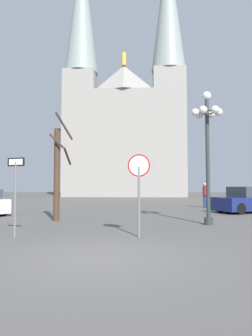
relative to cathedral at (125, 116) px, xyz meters
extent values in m
plane|color=#514F4C|center=(1.70, -36.36, -11.85)|extent=(120.00, 120.00, 0.00)
cube|color=gray|center=(0.00, 1.23, -4.48)|extent=(16.99, 10.96, 14.74)
pyramid|color=gray|center=(-0.01, -3.23, 4.64)|extent=(5.94, 2.02, 3.50)
cylinder|color=gold|center=(-0.01, -3.23, 7.29)|extent=(0.70, 0.70, 1.80)
cube|color=gray|center=(-6.30, -2.02, -3.00)|extent=(4.40, 4.40, 17.69)
cone|color=gray|center=(-6.30, -2.02, 15.55)|extent=(4.82, 4.82, 19.42)
cube|color=gray|center=(6.28, -2.05, -3.00)|extent=(4.40, 4.40, 17.69)
cone|color=gray|center=(6.28, -2.05, 15.55)|extent=(4.82, 4.82, 19.42)
cylinder|color=slate|center=(2.62, -33.69, -10.74)|extent=(0.08, 0.08, 2.22)
cylinder|color=red|center=(2.62, -33.69, -9.59)|extent=(0.72, 0.15, 0.72)
cylinder|color=white|center=(2.62, -33.71, -9.59)|extent=(0.63, 0.10, 0.64)
cylinder|color=slate|center=(-1.25, -34.06, -10.67)|extent=(0.07, 0.07, 2.36)
cube|color=black|center=(-1.25, -34.06, -9.48)|extent=(0.62, 0.21, 0.27)
cube|color=white|center=(-1.25, -34.08, -9.48)|extent=(0.51, 0.16, 0.19)
cylinder|color=#2D3833|center=(5.43, -30.67, -9.24)|extent=(0.16, 0.16, 5.21)
cylinder|color=#2D3833|center=(5.43, -30.67, -11.70)|extent=(0.36, 0.36, 0.30)
sphere|color=white|center=(5.43, -30.67, -6.45)|extent=(0.37, 0.37, 0.37)
sphere|color=white|center=(5.91, -30.67, -7.15)|extent=(0.33, 0.33, 0.33)
cylinder|color=#2D3833|center=(5.67, -30.67, -7.15)|extent=(0.05, 0.48, 0.05)
sphere|color=white|center=(5.67, -30.25, -7.15)|extent=(0.33, 0.33, 0.33)
cylinder|color=#2D3833|center=(5.55, -30.46, -7.15)|extent=(0.44, 0.28, 0.05)
sphere|color=white|center=(5.19, -30.25, -7.15)|extent=(0.33, 0.33, 0.33)
cylinder|color=#2D3833|center=(5.31, -30.46, -7.15)|extent=(0.44, 0.28, 0.05)
sphere|color=white|center=(4.95, -30.67, -7.15)|extent=(0.33, 0.33, 0.33)
cylinder|color=#2D3833|center=(5.19, -30.67, -7.15)|extent=(0.05, 0.48, 0.05)
sphere|color=white|center=(5.19, -31.09, -7.15)|extent=(0.33, 0.33, 0.33)
cylinder|color=#2D3833|center=(5.31, -30.88, -7.15)|extent=(0.44, 0.28, 0.05)
sphere|color=white|center=(5.67, -31.09, -7.15)|extent=(0.33, 0.33, 0.33)
cylinder|color=#2D3833|center=(5.55, -30.88, -7.15)|extent=(0.44, 0.28, 0.05)
cylinder|color=#473323|center=(-1.23, -29.81, -9.73)|extent=(0.28, 0.28, 4.24)
cylinder|color=#473323|center=(-1.15, -30.11, -8.23)|extent=(0.69, 0.26, 0.69)
cylinder|color=#473323|center=(-0.74, -29.83, -8.90)|extent=(0.13, 1.03, 0.74)
cylinder|color=#473323|center=(-0.83, -30.08, -7.55)|extent=(0.66, 0.90, 1.15)
cube|color=navy|center=(9.00, -25.00, -11.32)|extent=(4.61, 3.54, 0.77)
cube|color=#333D47|center=(9.19, -24.90, -10.63)|extent=(2.86, 2.51, 0.61)
cylinder|color=black|center=(8.08, -26.38, -11.53)|extent=(0.67, 0.49, 0.64)
cylinder|color=black|center=(7.35, -24.97, -11.53)|extent=(0.67, 0.49, 0.64)
cylinder|color=black|center=(-4.75, -27.74, -11.53)|extent=(0.65, 0.55, 0.64)
cylinder|color=navy|center=(7.20, -21.65, -11.41)|extent=(0.12, 0.12, 0.88)
cylinder|color=navy|center=(7.06, -21.58, -11.41)|extent=(0.12, 0.12, 0.88)
cylinder|color=maroon|center=(7.13, -21.61, -10.63)|extent=(0.32, 0.32, 0.66)
sphere|color=tan|center=(7.13, -21.61, -10.18)|extent=(0.24, 0.24, 0.24)
camera|label=1|loc=(2.79, -43.04, -10.20)|focal=31.34mm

